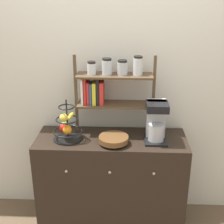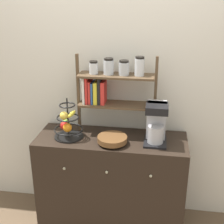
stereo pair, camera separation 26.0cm
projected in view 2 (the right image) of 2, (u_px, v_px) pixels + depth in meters
wall_back at (116, 81)px, 2.80m from camera, size 7.00×0.05×2.60m
sideboard at (111, 181)px, 2.86m from camera, size 1.30×0.49×0.87m
coffee_maker at (156, 123)px, 2.58m from camera, size 0.19×0.23×0.35m
fruit_stand at (67, 124)px, 2.67m from camera, size 0.25×0.25×0.36m
wooden_bowl at (112, 139)px, 2.59m from camera, size 0.25×0.25×0.07m
shelf_hutch at (109, 85)px, 2.66m from camera, size 0.69×0.20×0.70m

